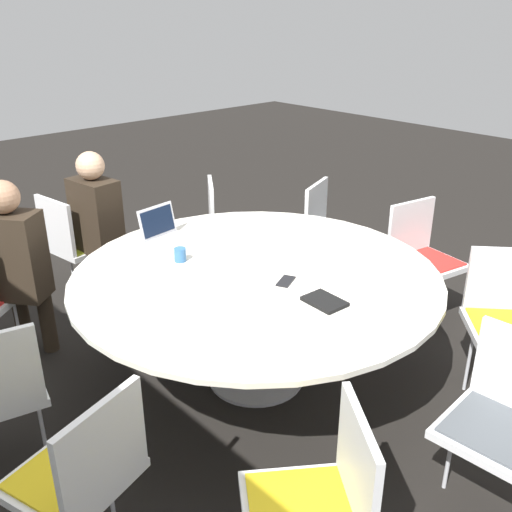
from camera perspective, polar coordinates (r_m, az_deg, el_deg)
name	(u,v)px	position (r m, az deg, el deg)	size (l,w,h in m)	color
ground_plane	(256,378)	(3.63, 0.00, -12.08)	(16.00, 16.00, 0.00)	black
conference_table	(256,286)	(3.29, 0.00, -2.99)	(2.10, 2.10, 0.73)	#B7B7BC
chair_0	(73,239)	(4.53, -17.85, 1.60)	(0.49, 0.48, 0.85)	silver
chair_3	(82,469)	(2.41, -16.98, -19.71)	(0.53, 0.54, 0.85)	silver
chair_4	(320,499)	(2.23, 6.42, -22.98)	(0.60, 0.60, 0.85)	silver
chair_5	(505,413)	(2.78, 23.65, -14.21)	(0.46, 0.44, 0.85)	silver
chair_6	(506,312)	(3.60, 23.70, -5.14)	(0.61, 0.61, 0.85)	silver
chair_7	(421,252)	(4.26, 16.22, 0.42)	(0.50, 0.51, 0.85)	silver
chair_8	(330,227)	(4.59, 7.43, 2.89)	(0.55, 0.56, 0.85)	silver
chair_9	(227,222)	(4.66, -2.88, 3.38)	(0.60, 0.60, 0.85)	silver
person_0	(98,219)	(4.32, -15.49, 3.59)	(0.39, 0.29, 1.20)	#2D2319
person_1	(15,258)	(3.80, -22.93, -0.23)	(0.42, 0.40, 1.20)	#2D2319
laptop	(163,232)	(3.74, -9.24, 2.42)	(0.26, 0.31, 0.21)	silver
spiral_notebook	(325,301)	(2.94, 6.87, -4.53)	(0.22, 0.16, 0.02)	black
coffee_cup	(180,255)	(3.41, -7.60, 0.13)	(0.07, 0.07, 0.08)	#33669E
cell_phone	(286,281)	(3.14, 3.00, -2.53)	(0.12, 0.16, 0.01)	black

